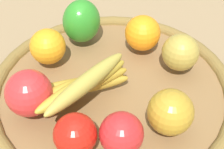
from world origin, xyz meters
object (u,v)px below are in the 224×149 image
apple_2 (180,52)px  bell_pepper (82,21)px  orange_1 (143,33)px  apple_3 (121,134)px  orange_0 (48,47)px  apple_1 (170,112)px  apple_0 (29,93)px  banana_bunch (81,85)px  apple_4 (75,135)px

apple_2 → bell_pepper: bell_pepper is taller
orange_1 → apple_3: (-0.25, 0.04, -0.00)m
bell_pepper → apple_3: size_ratio=1.36×
orange_1 → orange_0: bearing=103.5°
apple_3 → apple_1: bearing=-62.2°
orange_0 → apple_0: bearing=175.3°
banana_bunch → apple_0: size_ratio=2.39×
orange_1 → apple_2: (-0.06, -0.07, -0.00)m
orange_1 → orange_0: size_ratio=1.04×
apple_4 → apple_0: size_ratio=0.84×
bell_pepper → apple_0: bell_pepper is taller
bell_pepper → apple_0: size_ratio=1.17×
apple_1 → apple_0: size_ratio=0.94×
orange_0 → apple_2: 0.25m
apple_0 → apple_2: bearing=-66.6°
bell_pepper → apple_4: bell_pepper is taller
apple_3 → orange_0: bearing=34.1°
orange_1 → orange_0: (-0.04, 0.18, -0.00)m
banana_bunch → orange_0: (0.10, 0.07, 0.00)m
apple_4 → apple_0: apple_0 is taller
orange_0 → apple_4: bearing=-161.0°
banana_bunch → apple_2: (0.09, -0.18, 0.00)m
apple_4 → apple_3: (0.00, -0.07, 0.00)m
apple_2 → apple_3: apple_2 is taller
apple_3 → apple_2: bearing=-30.5°
orange_1 → apple_2: 0.09m
orange_0 → apple_2: bearing=-93.5°
apple_4 → apple_3: 0.07m
orange_1 → apple_2: bearing=-131.6°
apple_2 → apple_4: (-0.19, 0.18, -0.00)m
apple_1 → apple_4: 0.15m
apple_4 → orange_1: bearing=-24.1°
orange_0 → apple_0: 0.13m
orange_0 → apple_1: size_ratio=0.94×
orange_1 → apple_1: apple_1 is taller
orange_1 → apple_3: bearing=169.9°
orange_1 → apple_0: 0.26m
bell_pepper → apple_2: bearing=-68.4°
bell_pepper → apple_1: bell_pepper is taller
orange_0 → apple_1: apple_1 is taller
apple_1 → apple_3: size_ratio=1.10×
orange_0 → apple_0: (-0.13, 0.01, 0.00)m
orange_1 → apple_4: size_ratio=1.09×
apple_3 → banana_bunch: bearing=33.3°
banana_bunch → apple_0: (-0.03, 0.08, 0.01)m
orange_1 → bell_pepper: (0.03, 0.12, 0.01)m
apple_4 → bell_pepper: bearing=2.3°
banana_bunch → apple_3: (-0.10, -0.07, -0.00)m
apple_1 → orange_0: bearing=52.5°
orange_1 → bell_pepper: size_ratio=0.78×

